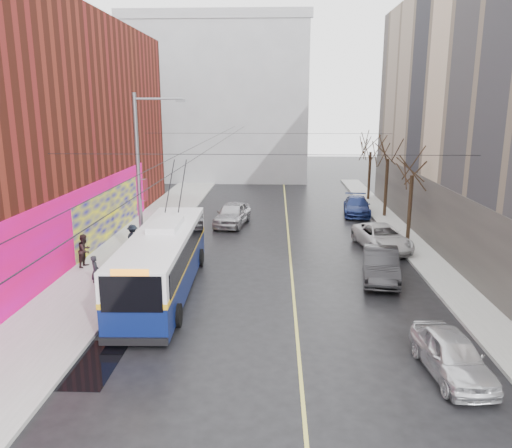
{
  "coord_description": "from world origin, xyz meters",
  "views": [
    {
      "loc": [
        0.66,
        -14.78,
        8.39
      ],
      "look_at": [
        -0.33,
        9.5,
        2.6
      ],
      "focal_mm": 35.0,
      "sensor_mm": 36.0,
      "label": 1
    }
  ],
  "objects_px": {
    "tree_mid": "(388,149)",
    "pedestrian_b": "(85,250)",
    "parked_car_d": "(357,206)",
    "tree_far": "(371,143)",
    "parked_car_a": "(452,355)",
    "following_car": "(232,214)",
    "streetlight_pole": "(142,177)",
    "pedestrian_c": "(133,239)",
    "parked_car_b": "(381,265)",
    "trolleybus": "(163,260)",
    "parked_car_c": "(382,237)",
    "pedestrian_a": "(95,272)",
    "tree_near": "(413,163)"
  },
  "relations": [
    {
      "from": "tree_mid",
      "to": "pedestrian_b",
      "type": "height_order",
      "value": "tree_mid"
    },
    {
      "from": "parked_car_d",
      "to": "pedestrian_b",
      "type": "xyz_separation_m",
      "value": [
        -16.29,
        -14.06,
        0.31
      ]
    },
    {
      "from": "tree_far",
      "to": "parked_car_a",
      "type": "distance_m",
      "value": 30.58
    },
    {
      "from": "tree_far",
      "to": "following_car",
      "type": "height_order",
      "value": "tree_far"
    },
    {
      "from": "streetlight_pole",
      "to": "pedestrian_c",
      "type": "relative_size",
      "value": 5.41
    },
    {
      "from": "streetlight_pole",
      "to": "parked_car_b",
      "type": "bearing_deg",
      "value": -5.85
    },
    {
      "from": "trolleybus",
      "to": "parked_car_a",
      "type": "distance_m",
      "value": 12.79
    },
    {
      "from": "streetlight_pole",
      "to": "pedestrian_c",
      "type": "bearing_deg",
      "value": 119.81
    },
    {
      "from": "trolleybus",
      "to": "pedestrian_b",
      "type": "bearing_deg",
      "value": 146.12
    },
    {
      "from": "parked_car_a",
      "to": "parked_car_b",
      "type": "bearing_deg",
      "value": 87.65
    },
    {
      "from": "parked_car_d",
      "to": "parked_car_a",
      "type": "bearing_deg",
      "value": -85.8
    },
    {
      "from": "parked_car_c",
      "to": "following_car",
      "type": "relative_size",
      "value": 1.08
    },
    {
      "from": "tree_far",
      "to": "following_car",
      "type": "relative_size",
      "value": 1.36
    },
    {
      "from": "parked_car_b",
      "to": "pedestrian_c",
      "type": "height_order",
      "value": "pedestrian_c"
    },
    {
      "from": "tree_mid",
      "to": "trolleybus",
      "type": "distance_m",
      "value": 21.42
    },
    {
      "from": "following_car",
      "to": "parked_car_c",
      "type": "bearing_deg",
      "value": -21.57
    },
    {
      "from": "parked_car_c",
      "to": "pedestrian_c",
      "type": "bearing_deg",
      "value": 177.78
    },
    {
      "from": "following_car",
      "to": "pedestrian_a",
      "type": "relative_size",
      "value": 3.16
    },
    {
      "from": "parked_car_c",
      "to": "pedestrian_b",
      "type": "height_order",
      "value": "pedestrian_b"
    },
    {
      "from": "tree_far",
      "to": "pedestrian_c",
      "type": "height_order",
      "value": "tree_far"
    },
    {
      "from": "pedestrian_a",
      "to": "pedestrian_c",
      "type": "relative_size",
      "value": 0.92
    },
    {
      "from": "parked_car_a",
      "to": "following_car",
      "type": "height_order",
      "value": "following_car"
    },
    {
      "from": "streetlight_pole",
      "to": "parked_car_d",
      "type": "xyz_separation_m",
      "value": [
        13.14,
        13.85,
        -4.14
      ]
    },
    {
      "from": "parked_car_d",
      "to": "tree_far",
      "type": "bearing_deg",
      "value": 77.9
    },
    {
      "from": "tree_mid",
      "to": "following_car",
      "type": "relative_size",
      "value": 1.38
    },
    {
      "from": "parked_car_d",
      "to": "pedestrian_c",
      "type": "distance_m",
      "value": 18.5
    },
    {
      "from": "trolleybus",
      "to": "pedestrian_a",
      "type": "height_order",
      "value": "trolleybus"
    },
    {
      "from": "parked_car_a",
      "to": "following_car",
      "type": "relative_size",
      "value": 0.83
    },
    {
      "from": "streetlight_pole",
      "to": "parked_car_c",
      "type": "distance_m",
      "value": 14.4
    },
    {
      "from": "tree_near",
      "to": "tree_mid",
      "type": "xyz_separation_m",
      "value": [
        0.0,
        7.0,
        0.28
      ]
    },
    {
      "from": "tree_near",
      "to": "pedestrian_c",
      "type": "height_order",
      "value": "tree_near"
    },
    {
      "from": "parked_car_c",
      "to": "parked_car_d",
      "type": "xyz_separation_m",
      "value": [
        0.0,
        9.62,
        -0.02
      ]
    },
    {
      "from": "streetlight_pole",
      "to": "parked_car_b",
      "type": "height_order",
      "value": "streetlight_pole"
    },
    {
      "from": "tree_near",
      "to": "following_car",
      "type": "xyz_separation_m",
      "value": [
        -11.45,
        3.99,
        -4.15
      ]
    },
    {
      "from": "tree_near",
      "to": "tree_mid",
      "type": "relative_size",
      "value": 0.96
    },
    {
      "from": "tree_far",
      "to": "trolleybus",
      "type": "relative_size",
      "value": 0.56
    },
    {
      "from": "parked_car_a",
      "to": "pedestrian_b",
      "type": "relative_size",
      "value": 2.31
    },
    {
      "from": "trolleybus",
      "to": "pedestrian_b",
      "type": "distance_m",
      "value": 5.72
    },
    {
      "from": "pedestrian_b",
      "to": "trolleybus",
      "type": "bearing_deg",
      "value": -111.51
    },
    {
      "from": "trolleybus",
      "to": "following_car",
      "type": "height_order",
      "value": "trolleybus"
    },
    {
      "from": "parked_car_c",
      "to": "trolleybus",
      "type": "bearing_deg",
      "value": -156.58
    },
    {
      "from": "parked_car_d",
      "to": "pedestrian_a",
      "type": "height_order",
      "value": "pedestrian_a"
    },
    {
      "from": "trolleybus",
      "to": "parked_car_c",
      "type": "xyz_separation_m",
      "value": [
        11.46,
        7.47,
        -0.8
      ]
    },
    {
      "from": "parked_car_b",
      "to": "parked_car_c",
      "type": "height_order",
      "value": "parked_car_b"
    },
    {
      "from": "streetlight_pole",
      "to": "tree_far",
      "type": "bearing_deg",
      "value": 52.88
    },
    {
      "from": "parked_car_d",
      "to": "parked_car_b",
      "type": "bearing_deg",
      "value": -88.54
    },
    {
      "from": "streetlight_pole",
      "to": "pedestrian_a",
      "type": "height_order",
      "value": "streetlight_pole"
    },
    {
      "from": "parked_car_b",
      "to": "pedestrian_b",
      "type": "height_order",
      "value": "pedestrian_b"
    },
    {
      "from": "tree_mid",
      "to": "following_car",
      "type": "xyz_separation_m",
      "value": [
        -11.45,
        -3.01,
        -4.43
      ]
    },
    {
      "from": "tree_near",
      "to": "tree_far",
      "type": "height_order",
      "value": "tree_far"
    }
  ]
}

